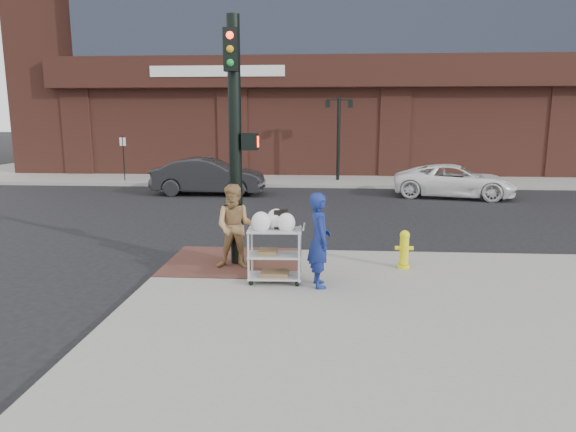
# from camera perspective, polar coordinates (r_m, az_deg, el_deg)

# --- Properties ---
(ground) EXTENTS (220.00, 220.00, 0.00)m
(ground) POSITION_cam_1_polar(r_m,az_deg,el_deg) (10.17, -3.56, -7.33)
(ground) COLOR black
(ground) RESTS_ON ground
(sidewalk_far) EXTENTS (65.00, 36.00, 0.15)m
(sidewalk_far) POSITION_cam_1_polar(r_m,az_deg,el_deg) (43.18, 19.13, 6.09)
(sidewalk_far) COLOR gray
(sidewalk_far) RESTS_ON ground
(brick_curb_ramp) EXTENTS (2.80, 2.40, 0.01)m
(brick_curb_ramp) POSITION_cam_1_polar(r_m,az_deg,el_deg) (11.07, -6.05, -5.02)
(brick_curb_ramp) COLOR #532B27
(brick_curb_ramp) RESTS_ON sidewalk_near
(lamp_post) EXTENTS (1.32, 0.22, 4.00)m
(lamp_post) POSITION_cam_1_polar(r_m,az_deg,el_deg) (25.60, 5.64, 9.52)
(lamp_post) COLOR black
(lamp_post) RESTS_ON sidewalk_far
(parking_sign) EXTENTS (0.05, 0.05, 2.20)m
(parking_sign) POSITION_cam_1_polar(r_m,az_deg,el_deg) (26.53, -17.80, 6.14)
(parking_sign) COLOR black
(parking_sign) RESTS_ON sidewalk_far
(traffic_signal_pole) EXTENTS (0.61, 0.51, 5.00)m
(traffic_signal_pole) POSITION_cam_1_polar(r_m,az_deg,el_deg) (10.51, -5.80, 8.94)
(traffic_signal_pole) COLOR black
(traffic_signal_pole) RESTS_ON sidewalk_near
(woman_blue) EXTENTS (0.53, 0.70, 1.72)m
(woman_blue) POSITION_cam_1_polar(r_m,az_deg,el_deg) (9.24, 3.50, -2.66)
(woman_blue) COLOR navy
(woman_blue) RESTS_ON sidewalk_near
(pedestrian_tan) EXTENTS (0.85, 0.67, 1.73)m
(pedestrian_tan) POSITION_cam_1_polar(r_m,az_deg,el_deg) (10.40, -5.85, -1.19)
(pedestrian_tan) COLOR #AA8150
(pedestrian_tan) RESTS_ON sidewalk_near
(sedan_dark) EXTENTS (4.66, 1.63, 1.53)m
(sedan_dark) POSITION_cam_1_polar(r_m,az_deg,el_deg) (21.85, -8.82, 4.37)
(sedan_dark) COLOR black
(sedan_dark) RESTS_ON ground
(minivan_white) EXTENTS (5.17, 3.26, 1.33)m
(minivan_white) POSITION_cam_1_polar(r_m,az_deg,el_deg) (21.91, 18.03, 3.72)
(minivan_white) COLOR white
(minivan_white) RESTS_ON ground
(utility_cart) EXTENTS (1.01, 0.59, 1.37)m
(utility_cart) POSITION_cam_1_polar(r_m,az_deg,el_deg) (9.49, -1.48, -3.80)
(utility_cart) COLOR #ADAEB3
(utility_cart) RESTS_ON sidewalk_near
(fire_hydrant) EXTENTS (0.37, 0.26, 0.79)m
(fire_hydrant) POSITION_cam_1_polar(r_m,az_deg,el_deg) (10.72, 12.79, -3.57)
(fire_hydrant) COLOR yellow
(fire_hydrant) RESTS_ON sidewalk_near
(newsbox_red) EXTENTS (0.40, 0.37, 0.88)m
(newsbox_red) POSITION_cam_1_polar(r_m,az_deg,el_deg) (25.94, -11.51, 4.88)
(newsbox_red) COLOR maroon
(newsbox_red) RESTS_ON sidewalk_far
(newsbox_yellow) EXTENTS (0.40, 0.36, 0.91)m
(newsbox_yellow) POSITION_cam_1_polar(r_m,az_deg,el_deg) (26.06, -11.57, 4.94)
(newsbox_yellow) COLOR yellow
(newsbox_yellow) RESTS_ON sidewalk_far
(newsbox_blue) EXTENTS (0.51, 0.47, 1.13)m
(newsbox_blue) POSITION_cam_1_polar(r_m,az_deg,el_deg) (26.07, -9.19, 5.27)
(newsbox_blue) COLOR #1A29AC
(newsbox_blue) RESTS_ON sidewalk_far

